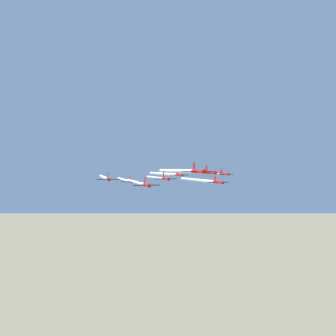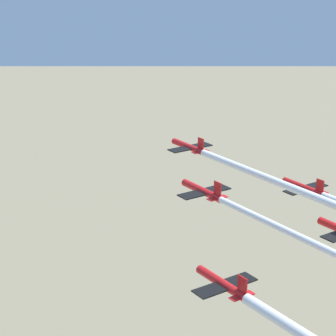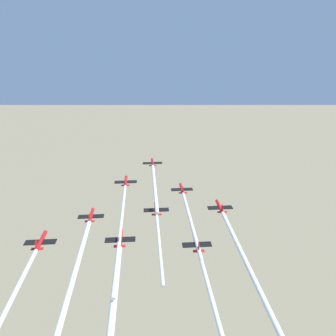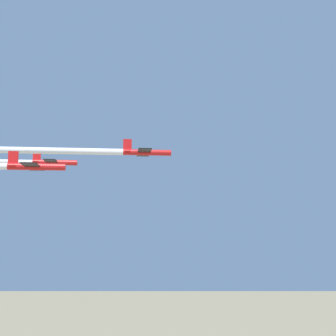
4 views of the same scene
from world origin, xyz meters
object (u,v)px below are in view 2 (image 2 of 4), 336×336
Objects in this scene: jet_1 at (203,191)px; jet_3 at (224,284)px; jet_2 at (305,188)px; jet_0 at (189,147)px.

jet_3 is (-15.79, -10.17, -3.61)m from jet_1.
jet_1 reaches higher than jet_3.
jet_2 is 1.00× the size of jet_3.
jet_0 is 1.00× the size of jet_3.
jet_1 is 1.00× the size of jet_3.
jet_2 is (1.22, -18.75, -3.98)m from jet_0.
jet_0 is 37.80m from jet_3.
jet_0 is 18.79m from jet_1.
jet_2 is at bearing 29.54° from jet_3.
jet_0 is 19.20m from jet_2.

